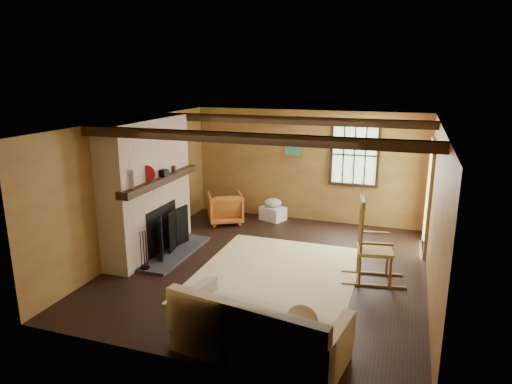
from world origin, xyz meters
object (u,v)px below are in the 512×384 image
at_px(fireplace, 149,193).
at_px(rocking_chair, 372,246).
at_px(laundry_basket, 273,213).
at_px(sofa, 258,334).
at_px(armchair, 225,208).

height_order(fireplace, rocking_chair, fireplace).
xyz_separation_m(rocking_chair, laundry_basket, (-2.31, 2.41, -0.41)).
distance_m(sofa, laundry_basket, 5.04).
height_order(rocking_chair, sofa, rocking_chair).
bearing_deg(armchair, sofa, 87.27).
distance_m(sofa, armchair, 4.89).
bearing_deg(sofa, armchair, 126.58).
height_order(sofa, armchair, sofa).
distance_m(rocking_chair, laundry_basket, 3.37).
distance_m(fireplace, laundry_basket, 3.07).
distance_m(laundry_basket, armchair, 1.07).
xyz_separation_m(fireplace, laundry_basket, (1.56, 2.47, -0.95)).
bearing_deg(sofa, rocking_chair, 77.04).
xyz_separation_m(fireplace, rocking_chair, (3.87, 0.06, -0.54)).
bearing_deg(rocking_chair, armchair, 50.20).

